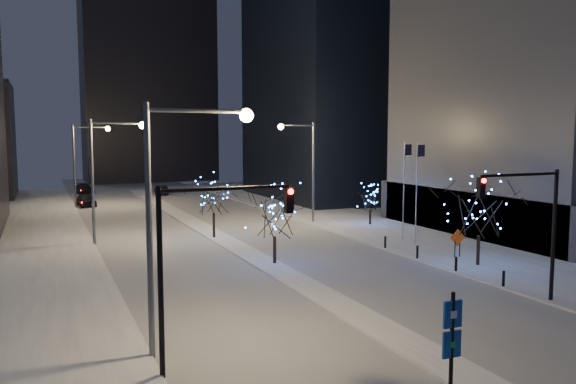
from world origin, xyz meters
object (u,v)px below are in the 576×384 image
holiday_tree_median_far (213,196)px  holiday_tree_plaza_near (480,208)px  street_lamp_east (305,159)px  car_far (84,189)px  car_mid (161,190)px  street_lamp_w_near (176,193)px  street_lamp_w_far (83,154)px  wayfinding_sign (452,338)px  construction_sign (458,240)px  street_lamp_w_mid (106,164)px  car_near (86,200)px  traffic_signal_west (203,245)px  holiday_tree_plaza_far (370,199)px  holiday_tree_median_near (275,214)px  traffic_signal_east (533,214)px

holiday_tree_median_far → holiday_tree_plaza_near: bearing=-52.1°
street_lamp_east → car_far: bearing=114.7°
car_mid → car_far: (-10.32, 5.68, 0.06)m
street_lamp_w_near → street_lamp_w_far: same height
street_lamp_w_far → car_mid: street_lamp_w_far is taller
street_lamp_w_near → car_far: bearing=89.1°
wayfinding_sign → construction_sign: 22.90m
car_mid → holiday_tree_median_far: holiday_tree_median_far is taller
street_lamp_w_mid → street_lamp_w_far: same height
street_lamp_w_far → car_near: size_ratio=2.14×
traffic_signal_west → car_near: size_ratio=1.50×
car_far → street_lamp_w_mid: bearing=-101.0°
street_lamp_w_mid → car_mid: street_lamp_w_mid is taller
car_mid → street_lamp_east: bearing=103.9°
street_lamp_w_near → car_near: street_lamp_w_near is taller
street_lamp_w_far → traffic_signal_west: (0.50, -52.00, -1.74)m
holiday_tree_plaza_far → car_near: bearing=131.7°
holiday_tree_median_near → construction_sign: size_ratio=2.61×
street_lamp_w_near → street_lamp_east: size_ratio=1.00×
traffic_signal_east → construction_sign: size_ratio=3.49×
car_mid → holiday_tree_plaza_far: (12.86, -36.89, 1.96)m
holiday_tree_plaza_near → wayfinding_sign: size_ratio=1.60×
traffic_signal_east → holiday_tree_median_near: bearing=121.6°
traffic_signal_west → car_mid: bearing=80.2°
street_lamp_w_near → holiday_tree_plaza_near: 22.82m
street_lamp_w_mid → construction_sign: 27.56m
traffic_signal_west → holiday_tree_plaza_far: traffic_signal_west is taller
car_near → wayfinding_sign: wayfinding_sign is taller
holiday_tree_median_near → holiday_tree_plaza_far: (14.85, 11.59, -0.85)m
car_near → holiday_tree_plaza_near: (21.39, -44.48, 3.20)m
street_lamp_east → holiday_tree_median_near: (-9.58, -15.27, -2.95)m
street_lamp_w_near → holiday_tree_plaza_near: street_lamp_w_near is taller
traffic_signal_east → holiday_tree_median_far: 26.48m
street_lamp_w_far → wayfinding_sign: size_ratio=2.61×
street_lamp_east → holiday_tree_median_far: street_lamp_east is taller
street_lamp_east → construction_sign: (2.98, -18.78, -5.09)m
traffic_signal_east → construction_sign: traffic_signal_east is taller
traffic_signal_east → street_lamp_w_far: bearing=109.3°
traffic_signal_west → holiday_tree_plaza_near: traffic_signal_west is taller
car_mid → wayfinding_sign: size_ratio=1.11×
car_mid → car_far: size_ratio=0.82×
car_near → car_far: 15.64m
street_lamp_w_far → holiday_tree_plaza_far: street_lamp_w_far is taller
traffic_signal_west → holiday_tree_median_far: traffic_signal_west is taller
holiday_tree_median_far → holiday_tree_plaza_far: bearing=2.2°
street_lamp_w_mid → street_lamp_w_far: size_ratio=1.00×
car_mid → holiday_tree_median_near: size_ratio=0.81×
street_lamp_w_far → wayfinding_sign: (6.94, -58.00, -4.15)m
street_lamp_w_far → construction_sign: street_lamp_w_far is taller
car_near → car_far: bearing=81.0°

